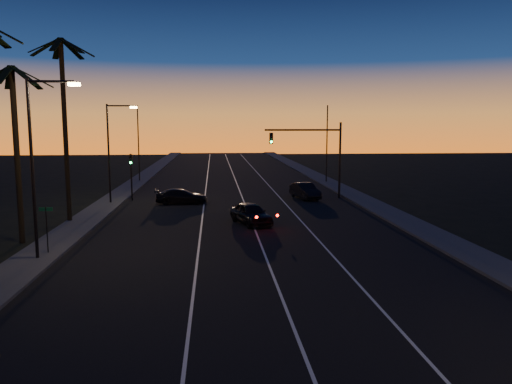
{
  "coord_description": "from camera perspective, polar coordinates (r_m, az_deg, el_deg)",
  "views": [
    {
      "loc": [
        -2.11,
        -5.21,
        6.79
      ],
      "look_at": [
        0.07,
        20.51,
        3.29
      ],
      "focal_mm": 35.0,
      "sensor_mm": 36.0,
      "label": 1
    }
  ],
  "objects": [
    {
      "name": "road",
      "position": [
        35.92,
        -1.39,
        -3.17
      ],
      "size": [
        20.0,
        170.0,
        0.01
      ],
      "primitive_type": "cube",
      "color": "black",
      "rests_on": "ground"
    },
    {
      "name": "sidewalk_left",
      "position": [
        36.98,
        -19.01,
        -3.16
      ],
      "size": [
        2.4,
        170.0,
        0.16
      ],
      "primitive_type": "cube",
      "color": "#3B3B38",
      "rests_on": "ground"
    },
    {
      "name": "sidewalk_right",
      "position": [
        38.23,
        15.64,
        -2.68
      ],
      "size": [
        2.4,
        170.0,
        0.16
      ],
      "primitive_type": "cube",
      "color": "#3B3B38",
      "rests_on": "ground"
    },
    {
      "name": "lane_stripe_left",
      "position": [
        35.86,
        -6.18,
        -3.21
      ],
      "size": [
        0.12,
        160.0,
        0.01
      ],
      "primitive_type": "cube",
      "color": "silver",
      "rests_on": "road"
    },
    {
      "name": "lane_stripe_mid",
      "position": [
        35.95,
        -0.59,
        -3.14
      ],
      "size": [
        0.12,
        160.0,
        0.01
      ],
      "primitive_type": "cube",
      "color": "silver",
      "rests_on": "road"
    },
    {
      "name": "lane_stripe_right",
      "position": [
        36.37,
        4.93,
        -3.04
      ],
      "size": [
        0.12,
        160.0,
        0.01
      ],
      "primitive_type": "cube",
      "color": "silver",
      "rests_on": "road"
    },
    {
      "name": "palm_mid",
      "position": [
        31.25,
        -25.78,
        5.98
      ],
      "size": [
        4.25,
        4.16,
        10.03
      ],
      "color": "black",
      "rests_on": "ground"
    },
    {
      "name": "palm_far",
      "position": [
        36.64,
        -21.07,
        8.5
      ],
      "size": [
        4.25,
        4.16,
        12.53
      ],
      "color": "black",
      "rests_on": "ground"
    },
    {
      "name": "streetlight_left_near",
      "position": [
        26.67,
        -23.68,
        3.92
      ],
      "size": [
        2.55,
        0.26,
        9.0
      ],
      "color": "black",
      "rests_on": "ground"
    },
    {
      "name": "streetlight_left_far",
      "position": [
        44.09,
        -16.12,
        5.17
      ],
      "size": [
        2.55,
        0.26,
        8.5
      ],
      "color": "black",
      "rests_on": "ground"
    },
    {
      "name": "street_sign",
      "position": [
        28.09,
        -22.82,
        -3.42
      ],
      "size": [
        0.7,
        0.06,
        2.6
      ],
      "color": "black",
      "rests_on": "ground"
    },
    {
      "name": "signal_mast",
      "position": [
        46.18,
        6.74,
        5.18
      ],
      "size": [
        7.1,
        0.41,
        7.0
      ],
      "color": "black",
      "rests_on": "ground"
    },
    {
      "name": "signal_post",
      "position": [
        45.96,
        -14.09,
        2.62
      ],
      "size": [
        0.28,
        0.37,
        4.2
      ],
      "color": "black",
      "rests_on": "ground"
    },
    {
      "name": "far_pole_left",
      "position": [
        60.9,
        -13.28,
        5.36
      ],
      "size": [
        0.14,
        0.14,
        9.0
      ],
      "primitive_type": "cylinder",
      "color": "black",
      "rests_on": "ground"
    },
    {
      "name": "far_pole_right",
      "position": [
        58.73,
        8.1,
        5.41
      ],
      "size": [
        0.14,
        0.14,
        9.0
      ],
      "primitive_type": "cylinder",
      "color": "black",
      "rests_on": "ground"
    },
    {
      "name": "lead_car",
      "position": [
        34.19,
        -0.58,
        -2.46
      ],
      "size": [
        3.17,
        5.08,
        1.47
      ],
      "color": "black",
      "rests_on": "road"
    },
    {
      "name": "right_car",
      "position": [
        46.14,
        5.62,
        0.14
      ],
      "size": [
        2.39,
        4.59,
        1.44
      ],
      "color": "black",
      "rests_on": "road"
    },
    {
      "name": "cross_car",
      "position": [
        43.43,
        -8.54,
        -0.48
      ],
      "size": [
        4.48,
        1.89,
        1.29
      ],
      "color": "black",
      "rests_on": "road"
    }
  ]
}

